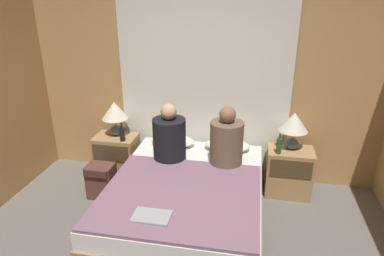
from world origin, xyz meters
TOP-DOWN VIEW (x-y plane):
  - wall_back at (0.00, 1.95)m, footprint 4.34×0.06m
  - curtain_panel at (0.00, 1.89)m, footprint 2.26×0.02m
  - bed at (0.00, 0.86)m, footprint 1.51×1.95m
  - nightstand_left at (-1.07, 1.62)m, footprint 0.52×0.38m
  - nightstand_right at (1.07, 1.62)m, footprint 0.52×0.38m
  - lamp_left at (-1.07, 1.67)m, footprint 0.32×0.32m
  - lamp_right at (1.07, 1.67)m, footprint 0.32×0.32m
  - pillow_left at (-0.33, 1.64)m, footprint 0.54×0.31m
  - pillow_right at (0.33, 1.64)m, footprint 0.54×0.31m
  - blanket_on_bed at (0.00, 0.58)m, footprint 1.45×1.33m
  - person_left_in_bed at (-0.28, 1.27)m, footprint 0.36×0.36m
  - person_right_in_bed at (0.35, 1.27)m, footprint 0.35×0.35m
  - beer_bottle_on_left_stand at (-0.92, 1.51)m, footprint 0.06×0.06m
  - beer_bottle_on_right_stand at (0.92, 1.51)m, footprint 0.06×0.06m
  - laptop_on_bed at (-0.16, 0.18)m, footprint 0.31×0.20m
  - backpack_on_floor at (-1.07, 1.15)m, footprint 0.30×0.26m

SIDE VIEW (x-z plane):
  - backpack_on_floor at x=-1.07m, z-range 0.03..0.43m
  - bed at x=0.00m, z-range 0.00..0.49m
  - nightstand_left at x=-1.07m, z-range 0.00..0.57m
  - nightstand_right at x=1.07m, z-range 0.00..0.57m
  - blanket_on_bed at x=0.00m, z-range 0.50..0.53m
  - laptop_on_bed at x=-0.16m, z-range 0.53..0.54m
  - pillow_left at x=-0.33m, z-range 0.50..0.62m
  - pillow_right at x=0.33m, z-range 0.50..0.62m
  - beer_bottle_on_left_stand at x=-0.92m, z-range 0.54..0.77m
  - beer_bottle_on_right_stand at x=0.92m, z-range 0.54..0.78m
  - person_left_in_bed at x=-0.28m, z-range 0.43..1.09m
  - person_right_in_bed at x=0.35m, z-range 0.43..1.10m
  - lamp_left at x=-1.07m, z-range 0.64..1.08m
  - lamp_right at x=1.07m, z-range 0.64..1.08m
  - curtain_panel at x=0.00m, z-range 0.00..2.30m
  - wall_back at x=0.00m, z-range 0.00..2.50m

